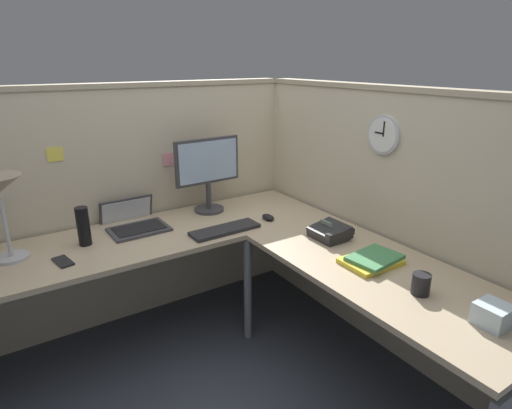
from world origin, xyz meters
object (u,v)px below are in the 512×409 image
at_px(keyboard, 225,230).
at_px(computer_mouse, 268,217).
at_px(cell_phone, 63,262).
at_px(book_stack, 372,260).
at_px(tissue_box, 493,315).
at_px(coffee_mug, 421,284).
at_px(monitor, 208,169).
at_px(wall_clock, 384,135).
at_px(office_phone, 330,232).
at_px(laptop, 134,222).
at_px(thermos_flask, 83,226).

xyz_separation_m(keyboard, computer_mouse, (0.33, 0.02, 0.01)).
bearing_deg(cell_phone, keyboard, -16.89).
relative_size(book_stack, tissue_box, 2.48).
relative_size(computer_mouse, coffee_mug, 1.08).
relative_size(monitor, keyboard, 1.16).
bearing_deg(book_stack, keyboard, 118.14).
height_order(book_stack, wall_clock, wall_clock).
bearing_deg(tissue_box, cell_phone, 131.22).
bearing_deg(tissue_box, monitor, 100.28).
xyz_separation_m(coffee_mug, tissue_box, (0.04, -0.30, -0.00)).
height_order(computer_mouse, office_phone, office_phone).
distance_m(monitor, cell_phone, 1.06).
xyz_separation_m(cell_phone, tissue_box, (1.31, -1.49, 0.04)).
xyz_separation_m(cell_phone, office_phone, (1.35, -0.52, 0.03)).
bearing_deg(monitor, book_stack, -74.10).
bearing_deg(tissue_box, laptop, 115.25).
distance_m(keyboard, office_phone, 0.63).
bearing_deg(cell_phone, monitor, 5.18).
bearing_deg(keyboard, cell_phone, 172.80).
distance_m(thermos_flask, office_phone, 1.39).
xyz_separation_m(laptop, wall_clock, (1.19, -0.89, 0.56)).
bearing_deg(tissue_box, coffee_mug, 96.91).
xyz_separation_m(computer_mouse, wall_clock, (0.42, -0.52, 0.57)).
relative_size(thermos_flask, book_stack, 0.74).
bearing_deg(tissue_box, wall_clock, 69.19).
distance_m(laptop, computer_mouse, 0.85).
bearing_deg(monitor, keyboard, -103.05).
bearing_deg(book_stack, computer_mouse, 96.31).
relative_size(computer_mouse, thermos_flask, 0.47).
relative_size(laptop, thermos_flask, 1.77).
xyz_separation_m(laptop, office_phone, (0.89, -0.82, 0.01)).
xyz_separation_m(cell_phone, book_stack, (1.31, -0.87, 0.02)).
relative_size(keyboard, computer_mouse, 4.13).
bearing_deg(office_phone, coffee_mug, -97.24).
bearing_deg(laptop, cell_phone, -147.27).
relative_size(book_stack, wall_clock, 1.35).
height_order(thermos_flask, coffee_mug, thermos_flask).
xyz_separation_m(book_stack, coffee_mug, (-0.04, -0.32, 0.03)).
bearing_deg(monitor, coffee_mug, -79.05).
bearing_deg(coffee_mug, computer_mouse, 92.26).
relative_size(keyboard, wall_clock, 1.95).
distance_m(coffee_mug, wall_clock, 0.89).
bearing_deg(thermos_flask, keyboard, -19.14).
xyz_separation_m(keyboard, tissue_box, (0.41, -1.40, 0.03)).
bearing_deg(wall_clock, monitor, 127.27).
bearing_deg(coffee_mug, monitor, 100.95).
bearing_deg(laptop, monitor, -1.25).
height_order(monitor, coffee_mug, monitor).
xyz_separation_m(monitor, computer_mouse, (0.24, -0.36, -0.28)).
height_order(monitor, keyboard, monitor).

